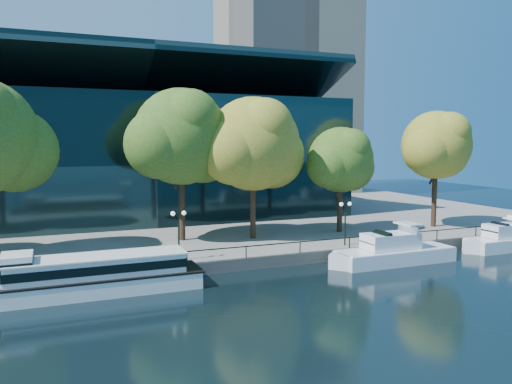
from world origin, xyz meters
name	(u,v)px	position (x,y,z in m)	size (l,w,h in m)	color
ground	(261,280)	(0.00, 0.00, 0.00)	(160.00, 160.00, 0.00)	black
promenade	(164,212)	(0.00, 36.38, 0.50)	(90.00, 67.08, 1.00)	slate
railing	(246,247)	(0.00, 3.25, 1.94)	(88.20, 0.08, 0.99)	black
convention_building	(139,157)	(-4.00, 31.79, 8.51)	(50.00, 24.57, 21.43)	black
office_tower	(285,25)	(28.00, 55.00, 33.02)	(22.50, 22.50, 65.90)	gray
tour_boat	(84,275)	(-12.81, 1.24, 1.36)	(16.89, 3.77, 3.20)	white
cruiser_near	(391,251)	(12.41, 0.43, 1.08)	(12.00, 3.09, 3.48)	white
cruiser_far	(505,239)	(26.22, 0.79, 1.04)	(10.00, 2.77, 3.27)	white
tree_2	(183,139)	(-2.87, 12.55, 10.84)	(11.57, 9.49, 14.67)	black
tree_3	(255,146)	(3.87, 10.86, 10.15)	(11.48, 9.41, 13.94)	black
tree_4	(342,161)	(13.68, 10.67, 8.51)	(8.61, 7.06, 11.11)	black
tree_5	(438,147)	(25.32, 9.50, 10.01)	(9.51, 7.80, 12.99)	black
lamp_1	(179,224)	(-5.34, 4.50, 3.98)	(1.26, 0.36, 4.03)	black
lamp_2	(345,213)	(10.30, 4.50, 3.98)	(1.26, 0.36, 4.03)	black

